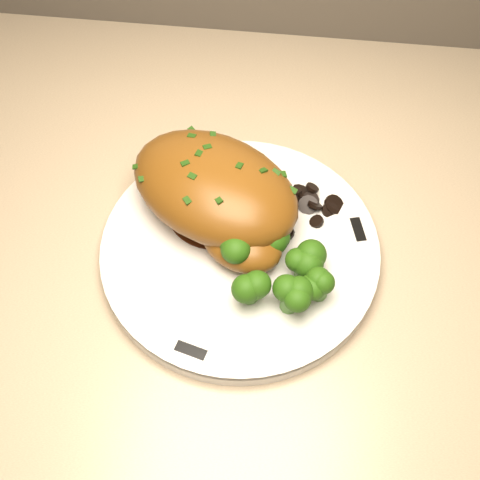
# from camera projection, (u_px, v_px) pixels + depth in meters

# --- Properties ---
(counter) EXTENTS (2.21, 0.73, 1.07)m
(counter) POSITION_uv_depth(u_px,v_px,m) (48.00, 333.00, 1.13)
(counter) COLOR #4E3524
(counter) RESTS_ON ground
(plate) EXTENTS (0.39, 0.39, 0.02)m
(plate) POSITION_uv_depth(u_px,v_px,m) (240.00, 250.00, 0.66)
(plate) COLOR silver
(plate) RESTS_ON counter
(rim_accent_0) EXTENTS (0.02, 0.03, 0.00)m
(rim_accent_0) POSITION_uv_depth(u_px,v_px,m) (358.00, 229.00, 0.66)
(rim_accent_0) COLOR black
(rim_accent_0) RESTS_ON plate
(rim_accent_1) EXTENTS (0.03, 0.03, 0.00)m
(rim_accent_1) POSITION_uv_depth(u_px,v_px,m) (170.00, 172.00, 0.71)
(rim_accent_1) COLOR black
(rim_accent_1) RESTS_ON plate
(rim_accent_2) EXTENTS (0.03, 0.02, 0.00)m
(rim_accent_2) POSITION_uv_depth(u_px,v_px,m) (191.00, 350.00, 0.58)
(rim_accent_2) COLOR black
(rim_accent_2) RESTS_ON plate
(gravy_pool) EXTENTS (0.11, 0.11, 0.00)m
(gravy_pool) POSITION_uv_depth(u_px,v_px,m) (216.00, 209.00, 0.68)
(gravy_pool) COLOR #341609
(gravy_pool) RESTS_ON plate
(chicken_breast) EXTENTS (0.24, 0.21, 0.08)m
(chicken_breast) POSITION_uv_depth(u_px,v_px,m) (218.00, 194.00, 0.64)
(chicken_breast) COLOR brown
(chicken_breast) RESTS_ON plate
(mushroom_pile) EXTENTS (0.09, 0.07, 0.03)m
(mushroom_pile) POSITION_uv_depth(u_px,v_px,m) (291.00, 213.00, 0.67)
(mushroom_pile) COLOR black
(mushroom_pile) RESTS_ON plate
(broccoli_florets) EXTENTS (0.12, 0.09, 0.04)m
(broccoli_florets) POSITION_uv_depth(u_px,v_px,m) (279.00, 270.00, 0.61)
(broccoli_florets) COLOR #4C7E35
(broccoli_florets) RESTS_ON plate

